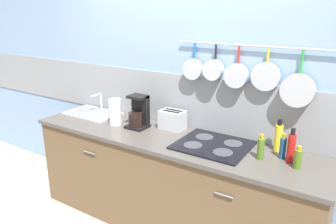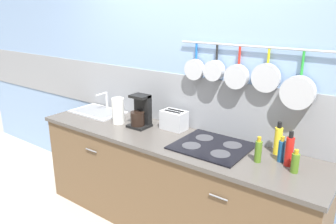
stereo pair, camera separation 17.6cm
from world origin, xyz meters
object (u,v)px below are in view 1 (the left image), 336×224
object	(u,v)px
paper_towel_roll	(115,112)
bottle_cooking_wine	(278,137)
bottle_hot_sauce	(298,159)
coffee_maker	(138,114)
bottle_sesame_oil	(291,147)
toaster	(172,120)
bottle_olive_oil	(261,148)
bottle_dish_soap	(283,147)

from	to	relation	value
paper_towel_roll	bottle_cooking_wine	size ratio (longest dim) A/B	0.96
paper_towel_roll	bottle_hot_sauce	distance (m)	1.66
coffee_maker	bottle_sesame_oil	size ratio (longest dim) A/B	1.19
paper_towel_roll	bottle_hot_sauce	bearing A→B (deg)	-0.35
toaster	bottle_hot_sauce	xyz separation A→B (m)	(1.14, -0.20, -0.01)
coffee_maker	toaster	xyz separation A→B (m)	(0.29, 0.13, -0.04)
bottle_olive_oil	coffee_maker	bearing A→B (deg)	177.06
bottle_dish_soap	bottle_hot_sauce	world-z (taller)	bottle_dish_soap
coffee_maker	bottle_olive_oil	size ratio (longest dim) A/B	1.58
bottle_dish_soap	paper_towel_roll	bearing A→B (deg)	-176.24
coffee_maker	bottle_dish_soap	size ratio (longest dim) A/B	1.58
paper_towel_roll	bottle_hot_sauce	xyz separation A→B (m)	(1.66, -0.01, -0.05)
bottle_olive_oil	bottle_cooking_wine	world-z (taller)	bottle_cooking_wine
paper_towel_roll	coffee_maker	bearing A→B (deg)	13.49
bottle_cooking_wine	toaster	bearing A→B (deg)	-178.33
bottle_sesame_oil	bottle_dish_soap	bearing A→B (deg)	151.72
bottle_olive_oil	toaster	bearing A→B (deg)	167.81
coffee_maker	toaster	world-z (taller)	coffee_maker
coffee_maker	bottle_dish_soap	xyz separation A→B (m)	(1.29, 0.04, -0.04)
paper_towel_roll	bottle_olive_oil	xyz separation A→B (m)	(1.40, -0.00, -0.04)
toaster	bottle_sesame_oil	xyz separation A→B (m)	(1.07, -0.12, 0.03)
paper_towel_roll	toaster	world-z (taller)	paper_towel_roll
bottle_dish_soap	bottle_cooking_wine	bearing A→B (deg)	119.93
toaster	bottle_sesame_oil	bearing A→B (deg)	-6.37
coffee_maker	bottle_olive_oil	world-z (taller)	coffee_maker
paper_towel_roll	bottle_dish_soap	bearing A→B (deg)	3.76
bottle_dish_soap	bottle_hot_sauce	xyz separation A→B (m)	(0.13, -0.11, -0.01)
bottle_dish_soap	bottle_hot_sauce	size ratio (longest dim) A/B	1.16
coffee_maker	bottle_cooking_wine	size ratio (longest dim) A/B	1.19
toaster	bottle_sesame_oil	world-z (taller)	bottle_sesame_oil
bottle_sesame_oil	bottle_cooking_wine	bearing A→B (deg)	131.16
coffee_maker	bottle_sesame_oil	xyz separation A→B (m)	(1.36, 0.01, -0.01)
bottle_sesame_oil	bottle_hot_sauce	bearing A→B (deg)	-49.15
bottle_sesame_oil	bottle_hot_sauce	world-z (taller)	bottle_sesame_oil
bottle_cooking_wine	bottle_sesame_oil	world-z (taller)	same
toaster	bottle_hot_sauce	distance (m)	1.15
coffee_maker	bottle_hot_sauce	distance (m)	1.43
bottle_sesame_oil	paper_towel_roll	bearing A→B (deg)	-177.62
toaster	bottle_sesame_oil	size ratio (longest dim) A/B	0.95
coffee_maker	bottle_hot_sauce	bearing A→B (deg)	-2.66
bottle_olive_oil	bottle_sesame_oil	world-z (taller)	bottle_sesame_oil
bottle_hot_sauce	bottle_olive_oil	bearing A→B (deg)	178.54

